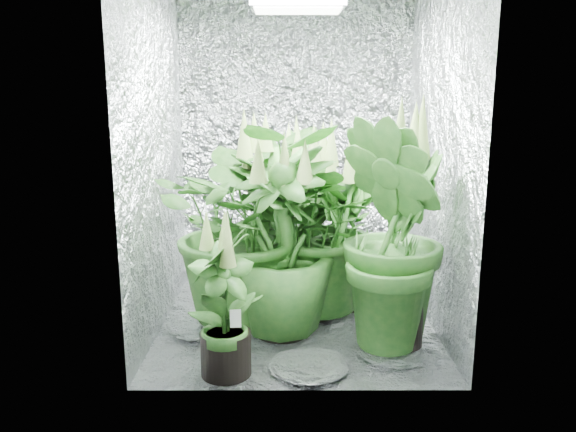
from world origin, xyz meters
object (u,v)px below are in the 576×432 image
(plant_h, at_px, (282,245))
(plant_d, at_px, (266,234))
(plant_a, at_px, (244,224))
(plant_e, at_px, (313,225))
(plant_b, at_px, (302,219))
(plant_g, at_px, (396,237))
(plant_c, at_px, (346,233))
(circulation_fan, at_px, (391,285))
(plant_f, at_px, (225,304))
(grow_lamp, at_px, (298,2))

(plant_h, bearing_deg, plant_d, 103.95)
(plant_a, distance_m, plant_e, 0.42)
(plant_b, xyz_separation_m, plant_g, (0.47, -0.76, 0.07))
(plant_h, bearing_deg, plant_c, 46.88)
(plant_d, relative_size, circulation_fan, 3.13)
(plant_a, height_order, plant_g, plant_g)
(plant_c, bearing_deg, plant_f, -126.30)
(plant_f, bearing_deg, plant_h, 60.92)
(plant_a, relative_size, plant_h, 1.18)
(plant_b, relative_size, circulation_fan, 3.49)
(plant_e, xyz_separation_m, plant_h, (-0.19, -0.28, -0.05))
(plant_b, height_order, plant_e, plant_e)
(grow_lamp, bearing_deg, plant_h, -119.00)
(plant_g, relative_size, plant_h, 1.16)
(plant_h, bearing_deg, plant_f, -119.08)
(plant_b, xyz_separation_m, plant_f, (-0.40, -1.05, -0.18))
(plant_f, bearing_deg, plant_g, 18.25)
(plant_d, bearing_deg, plant_a, -115.87)
(plant_g, xyz_separation_m, circulation_fan, (0.10, 0.60, -0.47))
(plant_e, xyz_separation_m, plant_g, (0.41, -0.48, 0.04))
(plant_c, height_order, plant_d, plant_d)
(plant_a, xyz_separation_m, plant_d, (0.12, 0.24, -0.12))
(plant_e, relative_size, circulation_fan, 3.54)
(plant_c, xyz_separation_m, plant_e, (-0.22, -0.15, 0.09))
(grow_lamp, height_order, plant_b, grow_lamp)
(plant_a, xyz_separation_m, plant_h, (0.22, -0.17, -0.08))
(grow_lamp, distance_m, plant_b, 1.35)
(plant_g, bearing_deg, plant_h, 161.57)
(plant_a, relative_size, plant_d, 1.27)
(plant_d, height_order, plant_g, plant_g)
(plant_c, bearing_deg, plant_b, 153.52)
(grow_lamp, distance_m, plant_c, 1.40)
(plant_e, bearing_deg, grow_lamp, -128.29)
(plant_a, xyz_separation_m, circulation_fan, (0.92, 0.24, -0.46))
(plant_f, bearing_deg, circulation_fan, 42.65)
(plant_f, distance_m, circulation_fan, 1.33)
(circulation_fan, bearing_deg, plant_d, -162.37)
(circulation_fan, bearing_deg, plant_c, -166.41)
(grow_lamp, bearing_deg, plant_f, -119.06)
(plant_a, xyz_separation_m, plant_g, (0.82, -0.36, 0.01))
(plant_e, bearing_deg, plant_c, 34.24)
(plant_d, xyz_separation_m, plant_f, (-0.17, -0.89, -0.12))
(plant_h, bearing_deg, grow_lamp, 61.00)
(plant_e, height_order, plant_f, plant_e)
(plant_e, bearing_deg, plant_a, -163.96)
(plant_e, distance_m, circulation_fan, 0.68)
(circulation_fan, bearing_deg, plant_e, -148.51)
(grow_lamp, relative_size, circulation_fan, 1.47)
(plant_c, bearing_deg, plant_e, -145.76)
(plant_d, relative_size, plant_f, 1.30)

